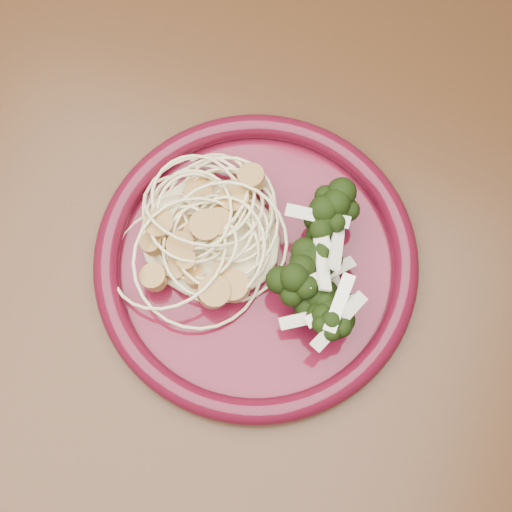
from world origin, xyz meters
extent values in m
plane|color=brown|center=(0.00, 0.00, 0.00)|extent=(3.50, 3.50, 0.00)
cube|color=#472814|center=(0.00, 0.00, 0.73)|extent=(1.20, 0.80, 0.04)
cylinder|color=#540C1D|center=(0.02, -0.04, 0.75)|extent=(0.27, 0.27, 0.01)
torus|color=#540C1D|center=(0.02, -0.04, 0.76)|extent=(0.28, 0.28, 0.02)
ellipsoid|color=#F7E8AB|center=(-0.02, -0.03, 0.77)|extent=(0.12, 0.11, 0.03)
ellipsoid|color=black|center=(0.07, -0.04, 0.78)|extent=(0.09, 0.13, 0.04)
camera|label=1|loc=(0.08, -0.20, 1.29)|focal=50.00mm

